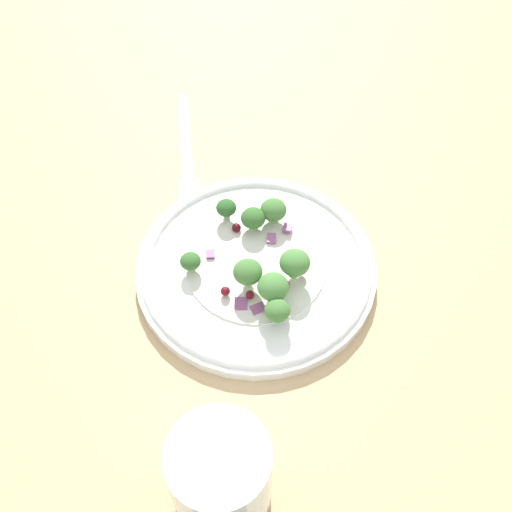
% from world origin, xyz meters
% --- Properties ---
extents(ground_plane, '(1.80, 1.80, 0.02)m').
position_xyz_m(ground_plane, '(0.00, 0.00, -0.01)').
color(ground_plane, tan).
extents(plate, '(0.24, 0.24, 0.02)m').
position_xyz_m(plate, '(-0.02, -0.03, 0.01)').
color(plate, white).
rests_on(plate, ground_plane).
extents(dressing_pool, '(0.14, 0.14, 0.00)m').
position_xyz_m(dressing_pool, '(-0.02, -0.03, 0.01)').
color(dressing_pool, white).
rests_on(dressing_pool, plate).
extents(broccoli_floret_0, '(0.03, 0.03, 0.03)m').
position_xyz_m(broccoli_floret_0, '(-0.02, -0.07, 0.03)').
color(broccoli_floret_0, '#ADD18E').
rests_on(broccoli_floret_0, plate).
extents(broccoli_floret_1, '(0.03, 0.03, 0.03)m').
position_xyz_m(broccoli_floret_1, '(-0.04, 0.02, 0.04)').
color(broccoli_floret_1, '#ADD18E').
rests_on(broccoli_floret_1, plate).
extents(broccoli_floret_2, '(0.02, 0.02, 0.02)m').
position_xyz_m(broccoli_floret_2, '(0.01, -0.09, 0.03)').
color(broccoli_floret_2, '#8EB77A').
rests_on(broccoli_floret_2, plate).
extents(broccoli_floret_3, '(0.03, 0.03, 0.03)m').
position_xyz_m(broccoli_floret_3, '(-0.01, -0.00, 0.04)').
color(broccoli_floret_3, '#ADD18E').
rests_on(broccoli_floret_3, plate).
extents(broccoli_floret_4, '(0.02, 0.02, 0.02)m').
position_xyz_m(broccoli_floret_4, '(-0.04, 0.04, 0.03)').
color(broccoli_floret_4, '#9EC684').
rests_on(broccoli_floret_4, plate).
extents(broccoli_floret_5, '(0.02, 0.02, 0.02)m').
position_xyz_m(broccoli_floret_5, '(0.04, -0.02, 0.03)').
color(broccoli_floret_5, '#ADD18E').
rests_on(broccoli_floret_5, plate).
extents(broccoli_floret_6, '(0.03, 0.03, 0.03)m').
position_xyz_m(broccoli_floret_6, '(-0.06, -0.01, 0.04)').
color(broccoli_floret_6, '#8EB77A').
rests_on(broccoli_floret_6, plate).
extents(broccoli_floret_7, '(0.03, 0.03, 0.03)m').
position_xyz_m(broccoli_floret_7, '(-0.04, -0.08, 0.03)').
color(broccoli_floret_7, '#ADD18E').
rests_on(broccoli_floret_7, plate).
extents(cranberry_0, '(0.01, 0.01, 0.01)m').
position_xyz_m(cranberry_0, '(-0.02, 0.01, 0.02)').
color(cranberry_0, maroon).
rests_on(cranberry_0, plate).
extents(cranberry_1, '(0.01, 0.01, 0.01)m').
position_xyz_m(cranberry_1, '(-0.07, -0.01, 0.02)').
color(cranberry_1, maroon).
rests_on(cranberry_1, plate).
extents(cranberry_2, '(0.01, 0.01, 0.01)m').
position_xyz_m(cranberry_2, '(0.01, 0.01, 0.02)').
color(cranberry_2, maroon).
rests_on(cranberry_2, plate).
extents(cranberry_3, '(0.01, 0.01, 0.01)m').
position_xyz_m(cranberry_3, '(-0.00, -0.07, 0.02)').
color(cranberry_3, '#4C0A14').
rests_on(cranberry_3, plate).
extents(cranberry_4, '(0.01, 0.01, 0.01)m').
position_xyz_m(cranberry_4, '(-0.05, 0.00, 0.02)').
color(cranberry_4, maroon).
rests_on(cranberry_4, plate).
extents(onion_bit_0, '(0.01, 0.01, 0.00)m').
position_xyz_m(onion_bit_0, '(-0.04, -0.06, 0.02)').
color(onion_bit_0, '#A35B93').
rests_on(onion_bit_0, plate).
extents(onion_bit_1, '(0.01, 0.01, 0.00)m').
position_xyz_m(onion_bit_1, '(-0.05, -0.07, 0.02)').
color(onion_bit_1, '#934C84').
rests_on(onion_bit_1, plate).
extents(onion_bit_2, '(0.02, 0.01, 0.00)m').
position_xyz_m(onion_bit_2, '(-0.02, 0.03, 0.01)').
color(onion_bit_2, '#934C84').
rests_on(onion_bit_2, plate).
extents(onion_bit_3, '(0.01, 0.01, 0.00)m').
position_xyz_m(onion_bit_3, '(-0.04, 0.00, 0.01)').
color(onion_bit_3, '#A35B93').
rests_on(onion_bit_3, plate).
extents(onion_bit_4, '(0.01, 0.01, 0.00)m').
position_xyz_m(onion_bit_4, '(-0.01, 0.02, 0.01)').
color(onion_bit_4, '#934C84').
rests_on(onion_bit_4, plate).
extents(onion_bit_5, '(0.01, 0.01, 0.00)m').
position_xyz_m(onion_bit_5, '(0.02, -0.04, 0.02)').
color(onion_bit_5, '#843D75').
rests_on(onion_bit_5, plate).
extents(fork, '(0.04, 0.19, 0.01)m').
position_xyz_m(fork, '(0.07, -0.20, 0.00)').
color(fork, silver).
rests_on(fork, ground_plane).
extents(water_glass, '(0.08, 0.08, 0.10)m').
position_xyz_m(water_glass, '(-0.00, 0.20, 0.05)').
color(water_glass, silver).
rests_on(water_glass, ground_plane).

